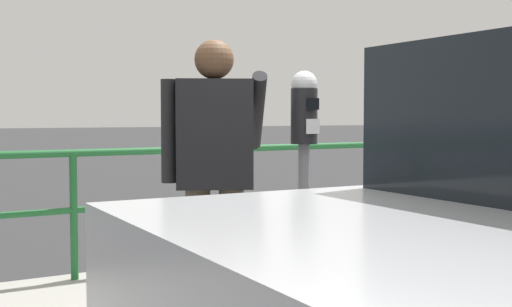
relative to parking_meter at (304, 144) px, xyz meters
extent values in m
cube|color=#9E9B93|center=(0.16, 0.83, -1.20)|extent=(36.00, 2.40, 0.16)
cylinder|color=slate|center=(0.00, 0.00, -0.56)|extent=(0.07, 0.07, 1.12)
cylinder|color=black|center=(0.00, 0.00, 0.17)|extent=(0.16, 0.16, 0.34)
sphere|color=silver|center=(0.00, 0.00, 0.37)|extent=(0.16, 0.16, 0.16)
cube|color=black|center=(0.01, -0.09, 0.24)|extent=(0.09, 0.01, 0.07)
cube|color=white|center=(0.01, -0.09, 0.11)|extent=(0.10, 0.01, 0.09)
cylinder|color=brown|center=(-0.62, 0.21, -0.69)|extent=(0.15, 0.15, 0.86)
cylinder|color=brown|center=(-0.44, 0.12, -0.69)|extent=(0.15, 0.15, 0.86)
cube|color=black|center=(-0.53, 0.16, 0.06)|extent=(0.50, 0.39, 0.65)
sphere|color=brown|center=(-0.53, 0.16, 0.50)|extent=(0.23, 0.23, 0.23)
cylinder|color=black|center=(-0.78, 0.28, 0.08)|extent=(0.09, 0.09, 0.61)
cylinder|color=black|center=(-0.20, 0.23, 0.20)|extent=(0.30, 0.49, 0.49)
cylinder|color=#1E602D|center=(0.16, 1.83, -0.12)|extent=(24.00, 0.06, 0.06)
cylinder|color=#1E602D|center=(0.16, 1.83, -0.57)|extent=(24.00, 0.05, 0.05)
cylinder|color=#1E602D|center=(-0.93, 1.83, -0.62)|extent=(0.06, 0.06, 1.00)
cylinder|color=#1E602D|center=(1.25, 1.83, -0.62)|extent=(0.06, 0.06, 1.00)
cylinder|color=#1E602D|center=(3.43, 1.83, -0.62)|extent=(0.06, 0.06, 1.00)
camera|label=1|loc=(-2.29, -3.32, 0.17)|focal=46.02mm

